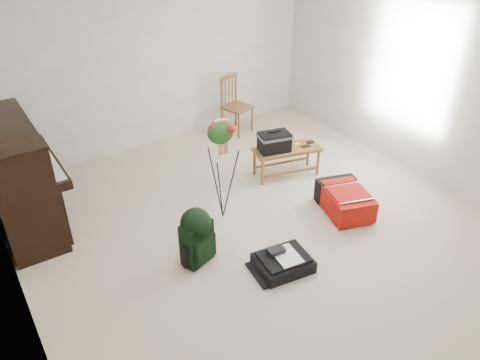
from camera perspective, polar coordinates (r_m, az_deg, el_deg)
floor at (r=5.33m, az=3.15°, el=-6.26°), size 5.00×5.50×0.01m
wall_back at (r=6.92m, az=-10.49°, el=14.08°), size 5.00×0.04×2.50m
wall_right at (r=6.39m, az=22.26°, el=10.84°), size 0.04×5.50×2.50m
piano at (r=5.63m, az=-25.39°, el=0.01°), size 0.71×1.50×1.25m
bench at (r=6.09m, az=4.85°, el=4.27°), size 0.95×0.56×0.69m
dining_chair at (r=7.41m, az=-0.48°, el=9.09°), size 0.49×0.49×0.90m
red_suitcase at (r=5.71m, az=12.32°, el=-2.18°), size 0.66×0.82×0.30m
black_duffel at (r=4.82m, az=5.27°, el=-9.89°), size 0.59×0.50×0.22m
green_backpack at (r=4.73m, az=-5.32°, el=-6.55°), size 0.36×0.34×0.64m
flower_stand at (r=5.21m, az=-2.24°, el=1.17°), size 0.49×0.49×1.29m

